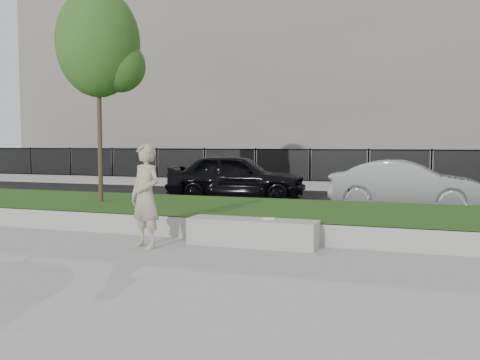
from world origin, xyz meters
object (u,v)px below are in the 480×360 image
at_px(stone_bench, 252,232).
at_px(car_silver, 406,185).
at_px(book, 269,219).
at_px(young_tree, 102,47).
at_px(man, 146,196).
at_px(car_dark, 237,177).

relative_size(stone_bench, car_silver, 0.58).
distance_m(book, young_tree, 6.43).
relative_size(book, car_silver, 0.05).
height_order(book, young_tree, young_tree).
relative_size(young_tree, car_silver, 1.29).
height_order(man, book, man).
height_order(book, car_silver, car_silver).
distance_m(book, car_silver, 6.34).
bearing_deg(man, stone_bench, 47.53).
distance_m(book, car_dark, 7.32).
height_order(stone_bench, man, man).
distance_m(man, young_tree, 5.25).
bearing_deg(car_silver, stone_bench, 159.20).
bearing_deg(car_dark, man, 179.83).
height_order(book, car_dark, car_dark).
height_order(man, young_tree, young_tree).
xyz_separation_m(man, book, (1.99, 0.87, -0.42)).
xyz_separation_m(stone_bench, man, (-1.70, -0.78, 0.67)).
bearing_deg(car_dark, stone_bench, -165.90).
height_order(young_tree, car_dark, young_tree).
relative_size(car_dark, car_silver, 1.08).
xyz_separation_m(young_tree, car_silver, (6.93, 3.84, -3.44)).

